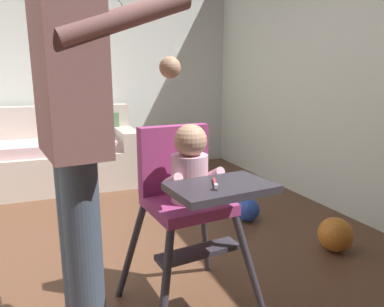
{
  "coord_description": "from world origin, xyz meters",
  "views": [
    {
      "loc": [
        -0.08,
        -1.92,
        1.14
      ],
      "look_at": [
        0.53,
        -0.4,
        0.79
      ],
      "focal_mm": 31.91,
      "sensor_mm": 36.0,
      "label": 1
    }
  ],
  "objects_px": {
    "couch": "(53,156)",
    "toy_ball": "(335,234)",
    "high_chair": "(188,185)",
    "toy_ball_second": "(248,210)",
    "wall_clock": "(111,10)",
    "adult_standing": "(74,133)"
  },
  "relations": [
    {
      "from": "couch",
      "to": "toy_ball_second",
      "type": "bearing_deg",
      "value": 41.33
    },
    {
      "from": "toy_ball",
      "to": "toy_ball_second",
      "type": "height_order",
      "value": "toy_ball"
    },
    {
      "from": "couch",
      "to": "toy_ball_second",
      "type": "height_order",
      "value": "couch"
    },
    {
      "from": "toy_ball_second",
      "to": "adult_standing",
      "type": "bearing_deg",
      "value": -145.53
    },
    {
      "from": "adult_standing",
      "to": "toy_ball",
      "type": "height_order",
      "value": "adult_standing"
    },
    {
      "from": "high_chair",
      "to": "toy_ball_second",
      "type": "distance_m",
      "value": 1.35
    },
    {
      "from": "couch",
      "to": "wall_clock",
      "type": "distance_m",
      "value": 1.89
    },
    {
      "from": "adult_standing",
      "to": "toy_ball",
      "type": "bearing_deg",
      "value": 0.84
    },
    {
      "from": "adult_standing",
      "to": "toy_ball_second",
      "type": "height_order",
      "value": "adult_standing"
    },
    {
      "from": "couch",
      "to": "adult_standing",
      "type": "xyz_separation_m",
      "value": [
        0.11,
        -2.61,
        0.62
      ]
    },
    {
      "from": "couch",
      "to": "adult_standing",
      "type": "height_order",
      "value": "adult_standing"
    },
    {
      "from": "high_chair",
      "to": "adult_standing",
      "type": "height_order",
      "value": "adult_standing"
    },
    {
      "from": "couch",
      "to": "toy_ball",
      "type": "bearing_deg",
      "value": 37.09
    },
    {
      "from": "high_chair",
      "to": "adult_standing",
      "type": "relative_size",
      "value": 0.57
    },
    {
      "from": "couch",
      "to": "adult_standing",
      "type": "bearing_deg",
      "value": 2.49
    },
    {
      "from": "wall_clock",
      "to": "adult_standing",
      "type": "bearing_deg",
      "value": -102.45
    },
    {
      "from": "high_chair",
      "to": "wall_clock",
      "type": "relative_size",
      "value": 3.2
    },
    {
      "from": "toy_ball",
      "to": "wall_clock",
      "type": "distance_m",
      "value": 3.51
    },
    {
      "from": "adult_standing",
      "to": "high_chair",
      "type": "bearing_deg",
      "value": -0.23
    },
    {
      "from": "high_chair",
      "to": "toy_ball",
      "type": "bearing_deg",
      "value": 94.11
    },
    {
      "from": "toy_ball_second",
      "to": "wall_clock",
      "type": "xyz_separation_m",
      "value": [
        -0.68,
        2.15,
        1.88
      ]
    },
    {
      "from": "high_chair",
      "to": "couch",
      "type": "bearing_deg",
      "value": -172.36
    }
  ]
}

